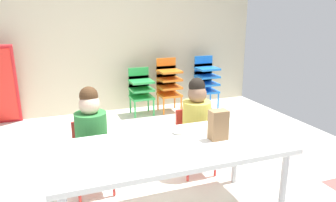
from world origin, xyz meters
TOP-DOWN VIEW (x-y plane):
  - ground_plane at (0.00, 0.01)m, footprint 5.22×4.46m
  - back_wall at (0.00, 2.23)m, footprint 5.22×0.10m
  - craft_table at (0.10, -0.72)m, footprint 1.66×0.76m
  - seated_child_near_camera at (-0.36, -0.11)m, footprint 0.34×0.34m
  - seated_child_middle_seat at (0.60, -0.11)m, footprint 0.32×0.31m
  - kid_chair_green_stack at (0.64, 1.85)m, footprint 0.32×0.30m
  - kid_chair_orange_stack at (1.07, 1.85)m, footprint 0.32×0.30m
  - kid_chair_blue_stack at (1.70, 1.85)m, footprint 0.32×0.30m
  - paper_bag_brown at (0.47, -0.73)m, footprint 0.13×0.09m
  - paper_plate_near_edge at (0.24, -0.53)m, footprint 0.18×0.18m
  - paper_plate_center_table at (0.24, -0.81)m, footprint 0.18×0.18m
  - donut_powdered_on_plate at (0.24, -0.53)m, footprint 0.10×0.10m

SIDE VIEW (x-z plane):
  - ground_plane at x=0.00m, z-range -0.02..0.00m
  - kid_chair_green_stack at x=0.64m, z-range 0.06..0.74m
  - kid_chair_orange_stack at x=1.07m, z-range 0.06..0.86m
  - kid_chair_blue_stack at x=1.70m, z-range 0.06..0.86m
  - craft_table at x=0.10m, z-range 0.25..0.84m
  - seated_child_near_camera at x=-0.36m, z-range 0.10..1.01m
  - seated_child_middle_seat at x=0.60m, z-range 0.10..1.01m
  - paper_plate_near_edge at x=0.24m, z-range 0.60..0.60m
  - paper_plate_center_table at x=0.24m, z-range 0.60..0.60m
  - donut_powdered_on_plate at x=0.24m, z-range 0.60..0.63m
  - paper_bag_brown at x=0.47m, z-range 0.60..0.82m
  - back_wall at x=0.00m, z-range 0.00..2.43m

